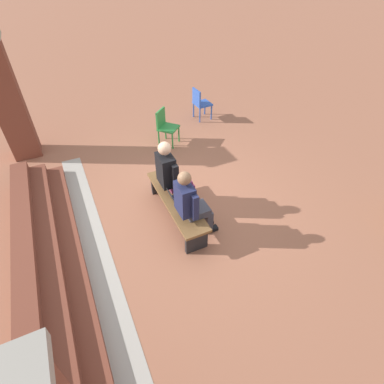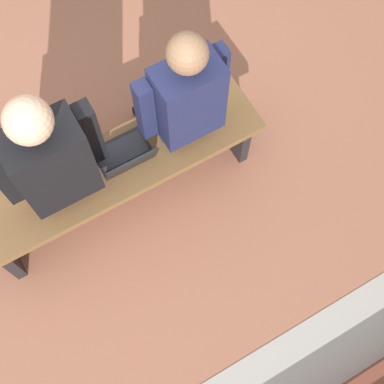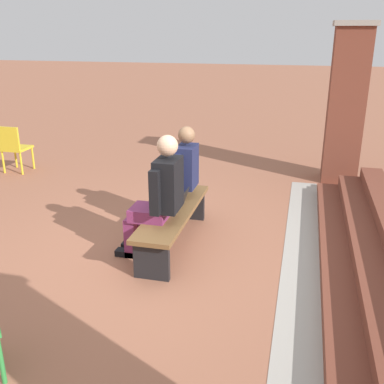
{
  "view_description": "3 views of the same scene",
  "coord_description": "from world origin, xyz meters",
  "views": [
    {
      "loc": [
        -3.88,
        1.49,
        3.85
      ],
      "look_at": [
        -0.67,
        -0.01,
        0.82
      ],
      "focal_mm": 28.0,
      "sensor_mm": 36.0,
      "label": 1
    },
    {
      "loc": [
        -0.04,
        1.49,
        3.25
      ],
      "look_at": [
        -0.58,
        0.54,
        0.59
      ],
      "focal_mm": 50.0,
      "sensor_mm": 36.0,
      "label": 2
    },
    {
      "loc": [
        4.29,
        1.49,
        2.4
      ],
      "look_at": [
        -0.3,
        0.34,
        0.69
      ],
      "focal_mm": 42.0,
      "sensor_mm": 36.0,
      "label": 3
    }
  ],
  "objects": [
    {
      "name": "plastic_chair_far_left",
      "position": [
        -2.4,
        -3.41,
        0.48
      ],
      "size": [
        0.42,
        0.42,
        0.84
      ],
      "color": "gold",
      "rests_on": "ground"
    },
    {
      "name": "bench",
      "position": [
        -0.31,
        0.12,
        0.35
      ],
      "size": [
        1.8,
        0.44,
        0.45
      ],
      "color": "brown",
      "rests_on": "ground"
    },
    {
      "name": "laptop",
      "position": [
        -0.38,
        0.13,
        0.5
      ],
      "size": [
        0.32,
        0.29,
        0.21
      ],
      "color": "black",
      "rests_on": "bench"
    },
    {
      "name": "ground_plane",
      "position": [
        0.0,
        0.0,
        0.0
      ],
      "size": [
        60.0,
        60.0,
        0.0
      ],
      "primitive_type": "plane",
      "color": "#9E6047"
    },
    {
      "name": "brick_pillar_left_of_steps",
      "position": [
        -3.36,
        2.14,
        1.28
      ],
      "size": [
        0.64,
        0.64,
        2.54
      ],
      "color": "brown",
      "rests_on": "ground"
    },
    {
      "name": "brick_steps",
      "position": [
        -0.31,
        2.34,
        0.17
      ],
      "size": [
        4.62,
        0.9,
        0.45
      ],
      "color": "brown",
      "rests_on": "ground"
    },
    {
      "name": "concrete_strip",
      "position": [
        -0.31,
        1.59,
        0.0
      ],
      "size": [
        5.42,
        0.4,
        0.01
      ],
      "primitive_type": "cube",
      "color": "#A8A399",
      "rests_on": "ground"
    },
    {
      "name": "person_student",
      "position": [
        -0.78,
        0.05,
        0.71
      ],
      "size": [
        0.53,
        0.67,
        1.33
      ],
      "color": "#383842",
      "rests_on": "ground"
    },
    {
      "name": "person_adult",
      "position": [
        -0.0,
        0.05,
        0.74
      ],
      "size": [
        0.57,
        0.72,
        1.39
      ],
      "color": "#7F2D5B",
      "rests_on": "ground"
    }
  ]
}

